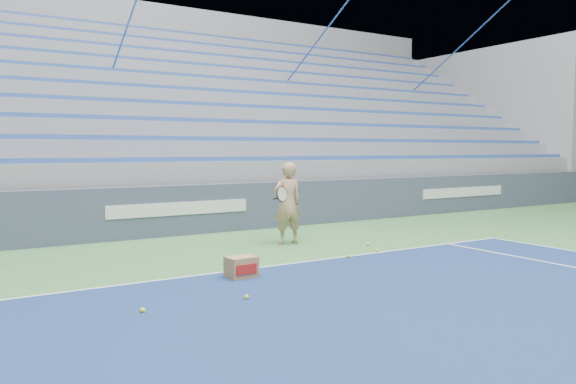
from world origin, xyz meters
name	(u,v)px	position (x,y,z in m)	size (l,w,h in m)	color
sponsor_barrier	(178,210)	(0.00, 15.88, 0.55)	(30.00, 0.32, 1.10)	#3F4860
bleachers	(109,134)	(0.00, 21.60, 2.36)	(31.00, 9.15, 7.30)	gray
tennis_player	(287,203)	(1.44, 13.62, 0.82)	(0.92, 0.84, 1.63)	tan
ball_box	(241,267)	(-0.70, 11.43, 0.16)	(0.44, 0.35, 0.32)	#9A784A
tennis_ball_0	(253,264)	(-0.17, 12.06, 0.03)	(0.07, 0.07, 0.07)	#CDEF31
tennis_ball_1	(143,310)	(-2.48, 10.44, 0.03)	(0.07, 0.07, 0.07)	#CDEF31
tennis_ball_2	(368,244)	(2.66, 12.60, 0.03)	(0.07, 0.07, 0.07)	#CDEF31
tennis_ball_3	(348,256)	(1.54, 11.79, 0.03)	(0.07, 0.07, 0.07)	#CDEF31
tennis_ball_4	(377,250)	(2.36, 11.97, 0.03)	(0.07, 0.07, 0.07)	#CDEF31
tennis_ball_5	(246,297)	(-1.19, 10.34, 0.03)	(0.07, 0.07, 0.07)	#CDEF31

